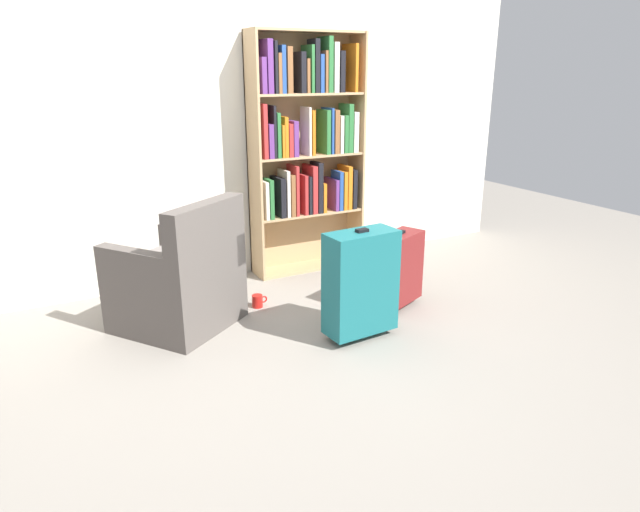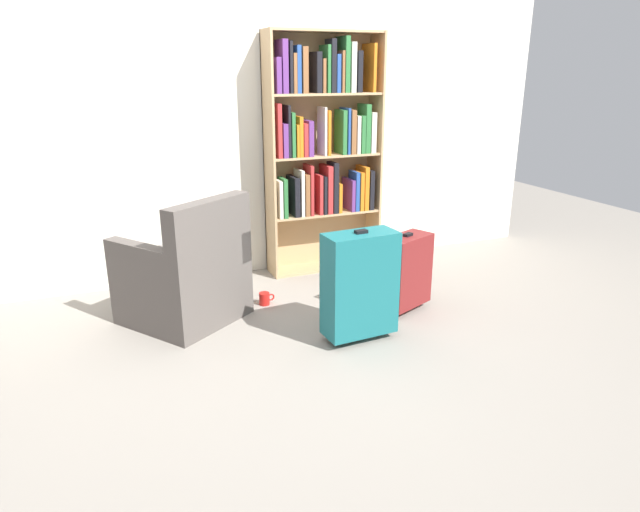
# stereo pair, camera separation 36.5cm
# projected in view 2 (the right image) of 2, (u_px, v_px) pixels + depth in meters

# --- Properties ---
(ground_plane) EXTENTS (10.42, 10.42, 0.00)m
(ground_plane) POSITION_uv_depth(u_px,v_px,m) (301.00, 354.00, 3.53)
(ground_plane) COLOR gray
(back_wall) EXTENTS (5.96, 0.10, 2.60)m
(back_wall) POSITION_uv_depth(u_px,v_px,m) (228.00, 121.00, 4.59)
(back_wall) COLOR silver
(back_wall) RESTS_ON ground
(bookshelf) EXTENTS (0.99, 0.28, 2.00)m
(bookshelf) POSITION_uv_depth(u_px,v_px,m) (323.00, 143.00, 4.75)
(bookshelf) COLOR tan
(bookshelf) RESTS_ON ground
(armchair) EXTENTS (0.98, 0.98, 0.90)m
(armchair) POSITION_uv_depth(u_px,v_px,m) (186.00, 277.00, 3.94)
(armchair) COLOR #59514C
(armchair) RESTS_ON ground
(mug) EXTENTS (0.12, 0.08, 0.10)m
(mug) POSITION_uv_depth(u_px,v_px,m) (265.00, 299.00, 4.27)
(mug) COLOR red
(mug) RESTS_ON ground
(suitcase_teal) EXTENTS (0.49, 0.25, 0.75)m
(suitcase_teal) POSITION_uv_depth(u_px,v_px,m) (360.00, 284.00, 3.62)
(suitcase_teal) COLOR #19666B
(suitcase_teal) RESTS_ON ground
(suitcase_dark_red) EXTENTS (0.43, 0.33, 0.59)m
(suitcase_dark_red) POSITION_uv_depth(u_px,v_px,m) (406.00, 271.00, 4.09)
(suitcase_dark_red) COLOR maroon
(suitcase_dark_red) RESTS_ON ground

